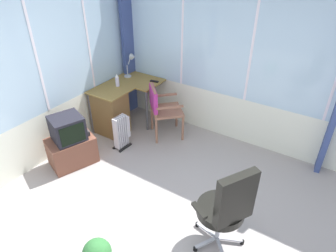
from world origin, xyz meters
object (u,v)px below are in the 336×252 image
object	(u,v)px
wooden_armchair	(160,105)
tv_on_stand	(71,143)
tv_remote	(154,81)
space_heater	(122,131)
desk_lamp	(132,61)
office_chair	(227,207)
spray_bottle	(117,80)
desk	(112,110)

from	to	relation	value
wooden_armchair	tv_on_stand	bearing A→B (deg)	152.54
tv_remote	wooden_armchair	xyz separation A→B (m)	(-0.36, -0.35, -0.21)
wooden_armchair	space_heater	bearing A→B (deg)	151.78
desk_lamp	tv_remote	distance (m)	0.55
space_heater	office_chair	bearing A→B (deg)	-112.16
wooden_armchair	space_heater	size ratio (longest dim) A/B	1.60
spray_bottle	space_heater	bearing A→B (deg)	-137.06
tv_remote	spray_bottle	world-z (taller)	spray_bottle
spray_bottle	space_heater	size ratio (longest dim) A/B	0.38
desk_lamp	wooden_armchair	distance (m)	1.02
office_chair	space_heater	size ratio (longest dim) A/B	1.96
spray_bottle	office_chair	size ratio (longest dim) A/B	0.20
desk	tv_remote	distance (m)	0.88
desk_lamp	space_heater	xyz separation A→B (m)	(-0.96, -0.51, -0.76)
spray_bottle	tv_on_stand	size ratio (longest dim) A/B	0.28
wooden_armchair	tv_on_stand	size ratio (longest dim) A/B	1.15
office_chair	desk_lamp	bearing A→B (deg)	55.22
desk	space_heater	xyz separation A→B (m)	(-0.28, -0.44, -0.13)
desk_lamp	spray_bottle	bearing A→B (deg)	-172.88
spray_bottle	wooden_armchair	xyz separation A→B (m)	(0.11, -0.77, -0.30)
office_chair	tv_remote	bearing A→B (deg)	49.73
office_chair	space_heater	bearing A→B (deg)	67.84
wooden_armchair	office_chair	size ratio (longest dim) A/B	0.82
desk	wooden_armchair	distance (m)	0.84
space_heater	desk	bearing A→B (deg)	57.83
wooden_armchair	office_chair	world-z (taller)	office_chair
wooden_armchair	office_chair	bearing A→B (deg)	-129.10
desk_lamp	tv_remote	size ratio (longest dim) A/B	2.74
spray_bottle	tv_on_stand	xyz separation A→B (m)	(-1.20, -0.09, -0.53)
spray_bottle	office_chair	world-z (taller)	office_chair
space_heater	wooden_armchair	bearing A→B (deg)	-28.22
desk_lamp	tv_remote	xyz separation A→B (m)	(-0.01, -0.48, -0.26)
tv_remote	office_chair	world-z (taller)	office_chair
tv_remote	tv_on_stand	bearing A→B (deg)	159.13
space_heater	desk_lamp	bearing A→B (deg)	27.93
desk	wooden_armchair	size ratio (longest dim) A/B	1.29
desk_lamp	space_heater	distance (m)	1.33
desk	tv_on_stand	bearing A→B (deg)	-175.32
tv_remote	tv_on_stand	distance (m)	1.76
tv_on_stand	desk	bearing A→B (deg)	4.68
wooden_armchair	office_chair	distance (m)	2.31
desk	wooden_armchair	xyz separation A→B (m)	(0.32, -0.76, 0.17)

